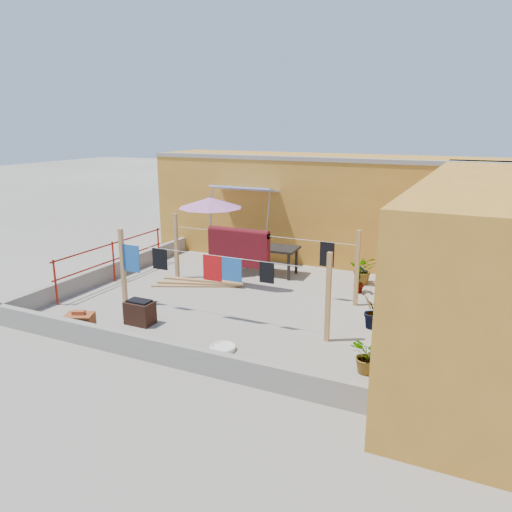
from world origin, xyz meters
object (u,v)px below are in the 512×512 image
object	(u,v)px
patio_umbrella	(210,203)
water_jug_b	(394,313)
outdoor_table	(267,249)
brick_stack	(80,323)
plant_back_a	(363,269)
green_hose	(414,298)
brazier	(140,312)
white_basin	(223,348)
water_jug_a	(411,299)

from	to	relation	value
patio_umbrella	water_jug_b	world-z (taller)	patio_umbrella
patio_umbrella	outdoor_table	bearing A→B (deg)	11.38
brick_stack	plant_back_a	size ratio (longest dim) A/B	0.86
water_jug_b	plant_back_a	xyz separation A→B (m)	(-1.22, 2.23, 0.24)
green_hose	patio_umbrella	bearing A→B (deg)	179.05
brazier	plant_back_a	size ratio (longest dim) A/B	0.76
patio_umbrella	brick_stack	xyz separation A→B (m)	(-0.13, -5.08, -1.76)
water_jug_b	plant_back_a	bearing A→B (deg)	118.60
brick_stack	water_jug_b	xyz separation A→B (m)	(5.65, 3.47, -0.06)
white_basin	water_jug_b	xyz separation A→B (m)	(2.62, 2.92, 0.11)
patio_umbrella	water_jug_a	world-z (taller)	patio_umbrella
outdoor_table	white_basin	xyz separation A→B (m)	(1.27, -4.85, -0.68)
brazier	patio_umbrella	bearing A→B (deg)	99.20
brick_stack	brazier	size ratio (longest dim) A/B	1.13
patio_umbrella	brazier	world-z (taller)	patio_umbrella
outdoor_table	white_basin	distance (m)	5.06
patio_umbrella	outdoor_table	xyz separation A→B (m)	(1.63, 0.33, -1.24)
water_jug_a	outdoor_table	bearing A→B (deg)	167.75
outdoor_table	water_jug_a	bearing A→B (deg)	-12.25
water_jug_a	green_hose	distance (m)	0.49
water_jug_b	brazier	bearing A→B (deg)	-152.19
brick_stack	brazier	xyz separation A→B (m)	(0.81, 0.92, 0.05)
outdoor_table	water_jug_b	distance (m)	4.38
green_hose	plant_back_a	distance (m)	1.64
outdoor_table	water_jug_a	size ratio (longest dim) A/B	4.89
brazier	green_hose	size ratio (longest dim) A/B	1.11
water_jug_a	water_jug_b	xyz separation A→B (m)	(-0.22, -1.04, -0.01)
brick_stack	water_jug_a	world-z (taller)	brick_stack
water_jug_a	plant_back_a	world-z (taller)	plant_back_a
patio_umbrella	green_hose	size ratio (longest dim) A/B	4.13
white_basin	plant_back_a	size ratio (longest dim) A/B	0.64
water_jug_b	water_jug_a	bearing A→B (deg)	78.33
patio_umbrella	brick_stack	size ratio (longest dim) A/B	3.29
outdoor_table	brazier	distance (m)	4.61
white_basin	brazier	bearing A→B (deg)	170.64
brazier	water_jug_a	xyz separation A→B (m)	(5.06, 3.60, -0.10)
patio_umbrella	white_basin	bearing A→B (deg)	-57.41
water_jug_a	water_jug_b	size ratio (longest dim) A/B	1.06
white_basin	plant_back_a	xyz separation A→B (m)	(1.41, 5.15, 0.34)
patio_umbrella	water_jug_b	distance (m)	6.02
white_basin	water_jug_b	size ratio (longest dim) A/B	1.46
green_hose	white_basin	bearing A→B (deg)	-122.66
brazier	water_jug_b	distance (m)	5.47
brazier	white_basin	xyz separation A→B (m)	(2.22, -0.37, -0.21)
brazier	plant_back_a	bearing A→B (deg)	52.86
patio_umbrella	water_jug_b	xyz separation A→B (m)	(5.52, -1.61, -1.82)
white_basin	water_jug_b	distance (m)	3.93
brazier	white_basin	world-z (taller)	brazier
brick_stack	green_hose	bearing A→B (deg)	40.35
brazier	water_jug_a	size ratio (longest dim) A/B	1.63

